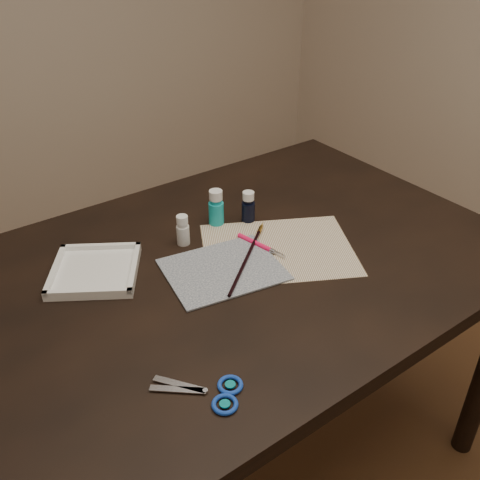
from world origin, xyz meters
TOP-DOWN VIEW (x-y plane):
  - ground at (0.00, 0.00)m, footprint 3.50×3.50m
  - table at (0.00, 0.00)m, footprint 1.30×0.90m
  - paper at (0.10, -0.03)m, footprint 0.45×0.41m
  - canvas at (-0.06, -0.02)m, footprint 0.29×0.25m
  - paint_bottle_white at (-0.08, 0.13)m, footprint 0.03×0.03m
  - paint_bottle_cyan at (0.04, 0.17)m, footprint 0.05×0.05m
  - paint_bottle_navy at (0.12, 0.13)m, footprint 0.05×0.05m
  - paintbrush at (0.01, -0.01)m, footprint 0.26×0.21m
  - craft_knife at (0.07, -0.00)m, footprint 0.04×0.15m
  - scissors at (-0.31, -0.29)m, footprint 0.20×0.18m
  - palette_tray at (-0.31, 0.14)m, footprint 0.26×0.26m

SIDE VIEW (x-z plane):
  - ground at x=0.00m, z-range -0.02..0.00m
  - table at x=0.00m, z-range 0.00..0.75m
  - paper at x=0.10m, z-range 0.75..0.75m
  - canvas at x=-0.06m, z-range 0.75..0.76m
  - scissors at x=-0.31m, z-range 0.75..0.76m
  - craft_knife at x=0.07m, z-range 0.75..0.76m
  - paintbrush at x=0.01m, z-range 0.76..0.77m
  - palette_tray at x=-0.31m, z-range 0.75..0.77m
  - paint_bottle_white at x=-0.08m, z-range 0.75..0.83m
  - paint_bottle_navy at x=0.12m, z-range 0.75..0.83m
  - paint_bottle_cyan at x=0.04m, z-range 0.75..0.85m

